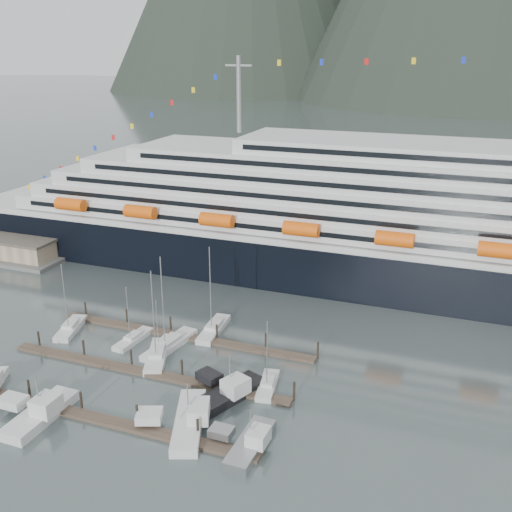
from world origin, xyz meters
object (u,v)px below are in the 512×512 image
object	(u,v)px
sailboat_a	(71,329)
sailboat_c	(161,347)
trawler_c	(188,420)
sailboat_d	(170,345)
trawler_e	(229,392)
sailboat_b	(157,357)
sailboat_h	(268,386)
sailboat_g	(214,329)
cruise_ship	(419,231)
trawler_d	(249,443)
sailboat_e	(133,339)
trawler_b	(40,413)

from	to	relation	value
sailboat_a	sailboat_c	world-z (taller)	sailboat_a
sailboat_c	trawler_c	world-z (taller)	sailboat_c
sailboat_a	sailboat_d	xyz separation A→B (m)	(19.62, 0.70, 0.03)
trawler_e	sailboat_a	bearing A→B (deg)	97.36
sailboat_b	sailboat_c	bearing A→B (deg)	-3.07
sailboat_h	trawler_c	bearing A→B (deg)	141.51
sailboat_g	sailboat_h	world-z (taller)	sailboat_g
sailboat_c	sailboat_d	xyz separation A→B (m)	(1.09, 1.10, 0.08)
cruise_ship	sailboat_h	size ratio (longest dim) A/B	17.85
sailboat_a	sailboat_h	size ratio (longest dim) A/B	1.15
sailboat_c	sailboat_d	world-z (taller)	sailboat_d
sailboat_h	trawler_d	xyz separation A→B (m)	(2.58, -14.11, 0.43)
sailboat_a	sailboat_b	distance (m)	19.91
sailboat_c	sailboat_h	xyz separation A→B (m)	(20.87, -4.96, 0.02)
sailboat_g	sailboat_b	bearing A→B (deg)	154.68
cruise_ship	sailboat_c	distance (m)	58.48
sailboat_c	sailboat_d	size ratio (longest dim) A/B	0.56
sailboat_c	trawler_c	size ratio (longest dim) A/B	0.68
sailboat_e	sailboat_g	world-z (taller)	sailboat_g
sailboat_d	sailboat_g	size ratio (longest dim) A/B	1.03
trawler_b	trawler_d	world-z (taller)	trawler_b
sailboat_d	trawler_e	distance (m)	18.59
sailboat_d	sailboat_g	bearing A→B (deg)	-21.53
cruise_ship	sailboat_g	distance (m)	48.15
sailboat_h	sailboat_g	bearing A→B (deg)	37.50
sailboat_c	trawler_c	distance (m)	22.47
sailboat_a	sailboat_c	distance (m)	18.53
sailboat_a	sailboat_b	world-z (taller)	sailboat_b
sailboat_c	sailboat_g	size ratio (longest dim) A/B	0.58
trawler_d	sailboat_h	bearing A→B (deg)	11.44
sailboat_g	sailboat_h	distance (m)	20.75
cruise_ship	sailboat_c	size ratio (longest dim) A/B	21.61
cruise_ship	sailboat_d	bearing A→B (deg)	-129.46
sailboat_a	sailboat_c	bearing A→B (deg)	-107.20
sailboat_a	trawler_b	bearing A→B (deg)	-167.59
cruise_ship	sailboat_e	world-z (taller)	cruise_ship
trawler_c	trawler_b	bearing A→B (deg)	85.23
sailboat_g	trawler_e	size ratio (longest dim) A/B	1.38
sailboat_g	trawler_d	distance (m)	33.35
sailboat_c	sailboat_g	xyz separation A→B (m)	(5.61, 9.11, 0.07)
sailboat_d	sailboat_e	world-z (taller)	sailboat_d
sailboat_a	trawler_e	distance (m)	36.35
cruise_ship	trawler_c	bearing A→B (deg)	-110.08
trawler_e	trawler_c	bearing A→B (deg)	-174.25
cruise_ship	trawler_e	world-z (taller)	cruise_ship
sailboat_b	sailboat_d	xyz separation A→B (m)	(0.03, 4.22, 0.00)
sailboat_g	sailboat_h	size ratio (longest dim) A/B	1.43
sailboat_g	trawler_b	bearing A→B (deg)	155.82
sailboat_a	trawler_d	world-z (taller)	sailboat_a
sailboat_d	trawler_b	world-z (taller)	sailboat_d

